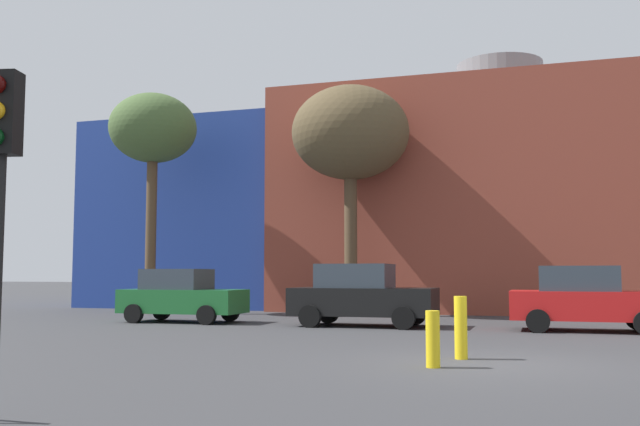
{
  "coord_description": "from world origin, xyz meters",
  "views": [
    {
      "loc": [
        0.92,
        -13.03,
        1.59
      ],
      "look_at": [
        -5.03,
        6.06,
        3.3
      ],
      "focal_mm": 39.78,
      "sensor_mm": 36.0,
      "label": 1
    }
  ],
  "objects_px": {
    "parked_car_0": "(181,296)",
    "traffic_light_near_left": "(0,163)",
    "parked_car_1": "(361,295)",
    "parked_car_2": "(586,299)",
    "bare_tree_0": "(350,135)",
    "bollard_yellow_1": "(433,339)",
    "bare_tree_1": "(153,131)",
    "bollard_yellow_0": "(461,328)"
  },
  "relations": [
    {
      "from": "parked_car_1",
      "to": "bare_tree_0",
      "type": "xyz_separation_m",
      "value": [
        -1.64,
        4.99,
        5.97
      ]
    },
    {
      "from": "traffic_light_near_left",
      "to": "bare_tree_0",
      "type": "height_order",
      "value": "bare_tree_0"
    },
    {
      "from": "bare_tree_1",
      "to": "parked_car_0",
      "type": "bearing_deg",
      "value": -48.34
    },
    {
      "from": "parked_car_1",
      "to": "bare_tree_1",
      "type": "distance_m",
      "value": 12.26
    },
    {
      "from": "parked_car_0",
      "to": "bollard_yellow_1",
      "type": "height_order",
      "value": "parked_car_0"
    },
    {
      "from": "parked_car_0",
      "to": "bollard_yellow_1",
      "type": "bearing_deg",
      "value": -42.7
    },
    {
      "from": "bollard_yellow_1",
      "to": "parked_car_1",
      "type": "bearing_deg",
      "value": 111.35
    },
    {
      "from": "parked_car_0",
      "to": "bare_tree_1",
      "type": "height_order",
      "value": "bare_tree_1"
    },
    {
      "from": "parked_car_1",
      "to": "bare_tree_1",
      "type": "height_order",
      "value": "bare_tree_1"
    },
    {
      "from": "parked_car_0",
      "to": "bare_tree_1",
      "type": "relative_size",
      "value": 0.45
    },
    {
      "from": "parked_car_1",
      "to": "traffic_light_near_left",
      "type": "height_order",
      "value": "traffic_light_near_left"
    },
    {
      "from": "traffic_light_near_left",
      "to": "bollard_yellow_0",
      "type": "relative_size",
      "value": 3.21
    },
    {
      "from": "bare_tree_0",
      "to": "parked_car_1",
      "type": "bearing_deg",
      "value": -71.77
    },
    {
      "from": "parked_car_0",
      "to": "bollard_yellow_0",
      "type": "relative_size",
      "value": 3.43
    },
    {
      "from": "parked_car_0",
      "to": "bollard_yellow_0",
      "type": "xyz_separation_m",
      "value": [
        9.85,
        -7.43,
        -0.28
      ]
    },
    {
      "from": "bollard_yellow_0",
      "to": "bollard_yellow_1",
      "type": "xyz_separation_m",
      "value": [
        -0.33,
        -1.35,
        -0.1
      ]
    },
    {
      "from": "traffic_light_near_left",
      "to": "bollard_yellow_1",
      "type": "height_order",
      "value": "traffic_light_near_left"
    },
    {
      "from": "traffic_light_near_left",
      "to": "bare_tree_1",
      "type": "distance_m",
      "value": 21.65
    },
    {
      "from": "parked_car_1",
      "to": "bare_tree_0",
      "type": "height_order",
      "value": "bare_tree_0"
    },
    {
      "from": "bare_tree_0",
      "to": "bare_tree_1",
      "type": "xyz_separation_m",
      "value": [
        -8.01,
        -0.98,
        0.42
      ]
    },
    {
      "from": "bare_tree_0",
      "to": "bare_tree_1",
      "type": "distance_m",
      "value": 8.08
    },
    {
      "from": "bare_tree_0",
      "to": "bare_tree_1",
      "type": "bearing_deg",
      "value": -173.04
    },
    {
      "from": "parked_car_1",
      "to": "bare_tree_1",
      "type": "bearing_deg",
      "value": 157.42
    },
    {
      "from": "parked_car_2",
      "to": "bollard_yellow_0",
      "type": "bearing_deg",
      "value": -109.41
    },
    {
      "from": "parked_car_1",
      "to": "bollard_yellow_1",
      "type": "relative_size",
      "value": 4.53
    },
    {
      "from": "parked_car_0",
      "to": "parked_car_1",
      "type": "relative_size",
      "value": 0.92
    },
    {
      "from": "bollard_yellow_1",
      "to": "parked_car_2",
      "type": "bearing_deg",
      "value": 71.46
    },
    {
      "from": "parked_car_0",
      "to": "bare_tree_1",
      "type": "bearing_deg",
      "value": 131.66
    },
    {
      "from": "parked_car_1",
      "to": "bollard_yellow_0",
      "type": "bearing_deg",
      "value": -63.15
    },
    {
      "from": "parked_car_1",
      "to": "traffic_light_near_left",
      "type": "xyz_separation_m",
      "value": [
        -0.22,
        -14.92,
        1.82
      ]
    },
    {
      "from": "bare_tree_0",
      "to": "bollard_yellow_1",
      "type": "xyz_separation_m",
      "value": [
        5.08,
        -13.78,
        -6.43
      ]
    },
    {
      "from": "parked_car_0",
      "to": "bare_tree_0",
      "type": "height_order",
      "value": "bare_tree_0"
    },
    {
      "from": "parked_car_0",
      "to": "traffic_light_near_left",
      "type": "bearing_deg",
      "value": -68.53
    },
    {
      "from": "bare_tree_0",
      "to": "parked_car_2",
      "type": "bearing_deg",
      "value": -31.9
    },
    {
      "from": "parked_car_0",
      "to": "bare_tree_0",
      "type": "distance_m",
      "value": 9.01
    },
    {
      "from": "bare_tree_1",
      "to": "parked_car_2",
      "type": "bearing_deg",
      "value": -14.06
    },
    {
      "from": "bare_tree_1",
      "to": "traffic_light_near_left",
      "type": "bearing_deg",
      "value": -63.5
    },
    {
      "from": "parked_car_2",
      "to": "traffic_light_near_left",
      "type": "height_order",
      "value": "traffic_light_near_left"
    },
    {
      "from": "bollard_yellow_1",
      "to": "bare_tree_1",
      "type": "bearing_deg",
      "value": 135.65
    },
    {
      "from": "parked_car_0",
      "to": "parked_car_1",
      "type": "bearing_deg",
      "value": 0.0
    },
    {
      "from": "parked_car_2",
      "to": "bollard_yellow_1",
      "type": "relative_size",
      "value": 4.33
    },
    {
      "from": "parked_car_2",
      "to": "bare_tree_0",
      "type": "height_order",
      "value": "bare_tree_0"
    }
  ]
}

